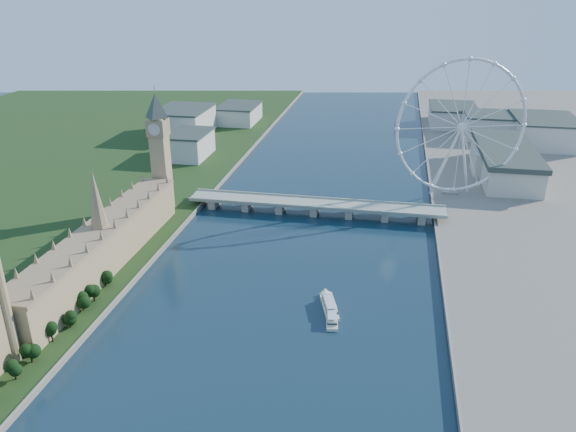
# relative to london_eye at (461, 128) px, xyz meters

# --- Properties ---
(tree_row) EXTENTS (7.40, 183.40, 18.60)m
(tree_row) POSITION_rel_london_eye_xyz_m (-232.98, -297.08, -58.91)
(tree_row) COLOR black
(tree_row) RESTS_ON ground
(parliament_range) EXTENTS (24.00, 200.00, 70.00)m
(parliament_range) POSITION_rel_london_eye_xyz_m (-247.98, -185.08, -49.04)
(parliament_range) COLOR tan
(parliament_range) RESTS_ON ground
(big_ben) EXTENTS (20.02, 20.02, 110.00)m
(big_ben) POSITION_rel_london_eye_xyz_m (-247.98, -77.08, -0.95)
(big_ben) COLOR tan
(big_ben) RESTS_ON ground
(westminster_bridge) EXTENTS (220.00, 22.00, 9.50)m
(westminster_bridge) POSITION_rel_london_eye_xyz_m (-119.98, -55.08, -60.89)
(westminster_bridge) COLOR gray
(westminster_bridge) RESTS_ON ground
(london_eye) EXTENTS (113.60, 39.12, 124.30)m
(london_eye) POSITION_rel_london_eye_xyz_m (0.00, 0.00, 0.00)
(london_eye) COLOR silver
(london_eye) RESTS_ON ground
(county_hall) EXTENTS (54.00, 144.00, 35.00)m
(county_hall) POSITION_rel_london_eye_xyz_m (55.02, 74.92, -67.52)
(county_hall) COLOR beige
(county_hall) RESTS_ON ground
(city_skyline) EXTENTS (505.00, 280.00, 32.00)m
(city_skyline) POSITION_rel_london_eye_xyz_m (-80.75, 205.00, -50.56)
(city_skyline) COLOR beige
(city_skyline) RESTS_ON ground
(tour_boat_near) EXTENTS (10.84, 28.34, 6.08)m
(tour_boat_near) POSITION_rel_london_eye_xyz_m (-86.39, -216.71, -67.52)
(tour_boat_near) COLOR beige
(tour_boat_near) RESTS_ON ground
(tour_boat_far) EXTENTS (16.38, 31.78, 6.82)m
(tour_boat_far) POSITION_rel_london_eye_xyz_m (-89.18, -205.43, -67.52)
(tour_boat_far) COLOR beige
(tour_boat_far) RESTS_ON ground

